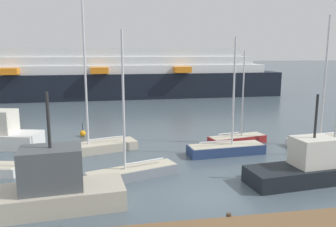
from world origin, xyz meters
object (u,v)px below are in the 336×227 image
object	(u,v)px
sailboat_3	(325,139)
sailboat_6	(95,145)
sailboat_0	(132,171)
cruise_ship	(59,75)
sailboat_1	(237,138)
sailboat_5	(226,148)
sailboat_4	(330,151)
channel_buoy_0	(83,133)
fishing_boat_2	(47,188)
fishing_boat_0	(308,167)

from	to	relation	value
sailboat_3	sailboat_6	xyz separation A→B (m)	(-20.59, 1.15, 0.05)
sailboat_0	cruise_ship	size ratio (longest dim) A/B	0.12
sailboat_1	sailboat_5	xyz separation A→B (m)	(-2.17, -3.11, 0.06)
sailboat_4	sailboat_5	bearing A→B (deg)	148.44
sailboat_4	channel_buoy_0	bearing A→B (deg)	135.72
sailboat_6	cruise_ship	world-z (taller)	sailboat_6
sailboat_1	sailboat_6	world-z (taller)	sailboat_6
sailboat_4	fishing_boat_2	distance (m)	21.61
sailboat_6	cruise_ship	distance (m)	37.23
fishing_boat_0	fishing_boat_2	world-z (taller)	fishing_boat_2
sailboat_0	fishing_boat_2	size ratio (longest dim) A/B	1.12
sailboat_1	sailboat_6	xyz separation A→B (m)	(-12.87, -0.61, 0.16)
fishing_boat_0	sailboat_1	bearing A→B (deg)	90.45
sailboat_6	fishing_boat_0	xyz separation A→B (m)	(13.97, -9.06, 0.37)
sailboat_0	channel_buoy_0	size ratio (longest dim) A/B	6.97
sailboat_3	sailboat_4	size ratio (longest dim) A/B	1.13
sailboat_4	channel_buoy_0	world-z (taller)	sailboat_4
sailboat_0	sailboat_3	bearing A→B (deg)	177.96
sailboat_4	sailboat_6	distance (m)	19.30
sailboat_4	sailboat_5	xyz separation A→B (m)	(-8.07, 1.98, 0.04)
sailboat_0	sailboat_1	world-z (taller)	sailboat_0
sailboat_0	channel_buoy_0	bearing A→B (deg)	-89.95
sailboat_6	channel_buoy_0	distance (m)	5.79
sailboat_4	sailboat_3	bearing A→B (deg)	43.64
fishing_boat_2	fishing_boat_0	bearing A→B (deg)	-1.39
fishing_boat_0	channel_buoy_0	distance (m)	21.28
sailboat_0	sailboat_5	size ratio (longest dim) A/B	1.02
sailboat_6	sailboat_0	bearing A→B (deg)	95.67
sailboat_3	fishing_boat_2	xyz separation A→B (m)	(-22.62, -9.17, 0.63)
sailboat_5	channel_buoy_0	world-z (taller)	sailboat_5
sailboat_3	sailboat_5	size ratio (longest dim) A/B	1.21
fishing_boat_2	sailboat_1	bearing A→B (deg)	30.37
sailboat_3	sailboat_4	world-z (taller)	sailboat_3
sailboat_4	cruise_ship	bearing A→B (deg)	105.44
fishing_boat_2	cruise_ship	bearing A→B (deg)	91.24
sailboat_0	sailboat_4	distance (m)	16.20
fishing_boat_2	sailboat_3	bearing A→B (deg)	16.17
sailboat_0	fishing_boat_2	distance (m)	6.10
sailboat_0	sailboat_3	xyz separation A→B (m)	(17.89, 5.38, 0.06)
sailboat_6	channel_buoy_0	xyz separation A→B (m)	(-1.44, 5.60, -0.29)
sailboat_1	sailboat_0	bearing A→B (deg)	-157.09
sailboat_0	sailboat_5	xyz separation A→B (m)	(8.00, 4.03, 0.02)
sailboat_1	sailboat_6	bearing A→B (deg)	170.53
sailboat_6	fishing_boat_2	distance (m)	10.54
channel_buoy_0	cruise_ship	size ratio (longest dim) A/B	0.02
sailboat_5	channel_buoy_0	xyz separation A→B (m)	(-12.14, 8.11, -0.20)
sailboat_4	fishing_boat_2	bearing A→B (deg)	177.93
sailboat_1	sailboat_5	distance (m)	3.79
sailboat_1	fishing_boat_0	size ratio (longest dim) A/B	1.03
cruise_ship	sailboat_4	bearing A→B (deg)	-58.28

